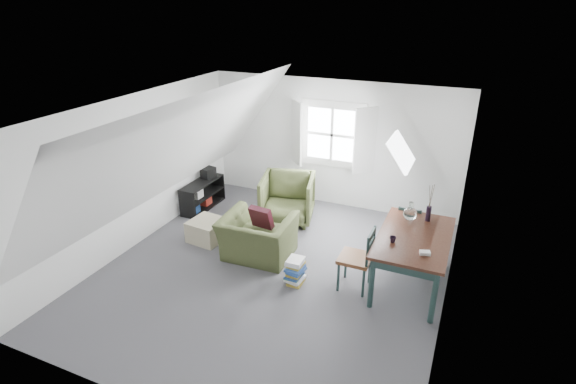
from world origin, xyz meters
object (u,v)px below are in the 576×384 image
at_px(dining_chair_far, 409,228).
at_px(ottoman, 207,230).
at_px(dining_table, 414,242).
at_px(dining_chair_near, 358,258).
at_px(media_shelf, 202,197).
at_px(armchair_far, 287,219).
at_px(armchair_near, 258,256).
at_px(magazine_stack, 295,271).

bearing_deg(dining_chair_far, ottoman, 26.12).
relative_size(ottoman, dining_table, 0.34).
height_order(dining_chair_near, media_shelf, dining_chair_near).
height_order(armchair_far, media_shelf, media_shelf).
relative_size(dining_table, media_shelf, 1.51).
xyz_separation_m(dining_chair_far, dining_chair_near, (-0.50, -1.28, 0.05)).
height_order(armchair_near, ottoman, ottoman).
relative_size(armchair_far, media_shelf, 0.90).
bearing_deg(magazine_stack, dining_chair_far, 48.39).
bearing_deg(media_shelf, dining_table, -15.19).
distance_m(dining_table, magazine_stack, 1.75).
distance_m(armchair_near, ottoman, 1.08).
bearing_deg(dining_table, dining_chair_far, 100.66).
xyz_separation_m(ottoman, dining_table, (3.44, 0.05, 0.52)).
relative_size(armchair_near, dining_chair_far, 1.27).
relative_size(armchair_near, media_shelf, 1.02).
bearing_deg(dining_chair_far, armchair_near, 36.40).
bearing_deg(dining_table, dining_chair_near, -152.88).
height_order(armchair_far, dining_chair_far, dining_chair_far).
bearing_deg(dining_chair_near, media_shelf, -106.62).
distance_m(ottoman, dining_chair_far, 3.39).
bearing_deg(dining_chair_far, dining_chair_near, 78.50).
xyz_separation_m(armchair_near, dining_table, (2.39, 0.19, 0.71)).
relative_size(armchair_near, dining_table, 0.67).
bearing_deg(dining_chair_near, ottoman, -92.31).
relative_size(media_shelf, magazine_stack, 2.77).
bearing_deg(armchair_far, armchair_near, -100.62).
height_order(media_shelf, magazine_stack, media_shelf).
height_order(ottoman, dining_table, dining_table).
relative_size(armchair_far, magazine_stack, 2.48).
bearing_deg(ottoman, dining_chair_near, -6.84).
xyz_separation_m(armchair_near, armchair_far, (-0.09, 1.41, 0.00)).
xyz_separation_m(dining_chair_near, media_shelf, (-3.54, 1.37, -0.25)).
xyz_separation_m(dining_table, magazine_stack, (-1.55, -0.62, -0.51)).
distance_m(armchair_near, armchair_far, 1.42).
distance_m(armchair_far, ottoman, 1.60).
bearing_deg(dining_chair_far, media_shelf, 8.50).
bearing_deg(ottoman, armchair_far, 52.82).
relative_size(ottoman, magazine_stack, 1.42).
bearing_deg(magazine_stack, dining_table, 21.86).
bearing_deg(armchair_far, magazine_stack, -77.66).
xyz_separation_m(armchair_far, dining_table, (2.48, -1.22, 0.71)).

